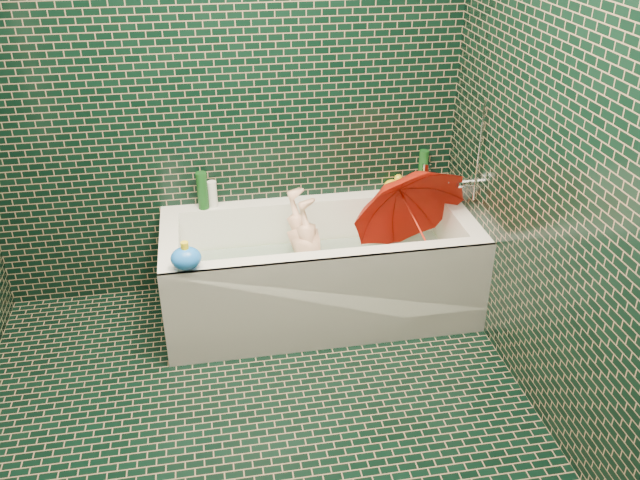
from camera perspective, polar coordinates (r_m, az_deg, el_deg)
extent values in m
plane|color=black|center=(3.11, -5.03, -17.32)|extent=(2.80, 2.80, 0.00)
plane|color=black|center=(3.69, -8.17, 13.10)|extent=(2.80, 0.00, 2.80)
plane|color=black|center=(2.76, 21.74, 5.77)|extent=(0.00, 2.80, 2.80)
cube|color=white|center=(3.89, -0.01, -4.88)|extent=(1.70, 0.75, 0.15)
cube|color=white|center=(4.02, -0.84, 0.93)|extent=(1.70, 0.10, 0.40)
cube|color=white|center=(3.47, 0.95, -4.07)|extent=(1.70, 0.10, 0.40)
cube|color=white|center=(3.95, 11.50, -0.31)|extent=(0.10, 0.55, 0.40)
cube|color=white|center=(3.71, -12.29, -2.48)|extent=(0.10, 0.55, 0.40)
cube|color=white|center=(3.48, 1.06, -5.46)|extent=(1.70, 0.02, 0.55)
cube|color=#4BD029|center=(3.84, -0.01, -3.88)|extent=(1.35, 0.47, 0.01)
cube|color=silver|center=(3.77, -0.01, -2.04)|extent=(1.48, 0.53, 0.00)
cylinder|color=silver|center=(3.79, 12.48, 4.74)|extent=(0.14, 0.05, 0.05)
cylinder|color=silver|center=(3.81, 11.04, 5.05)|extent=(0.05, 0.04, 0.04)
cylinder|color=silver|center=(3.62, 13.28, 7.25)|extent=(0.01, 0.01, 0.55)
imported|color=#F0B696|center=(3.79, -0.70, -1.70)|extent=(0.88, 0.45, 0.32)
imported|color=red|center=(3.70, 8.22, 1.23)|extent=(0.88, 0.84, 0.98)
imported|color=white|center=(4.07, 9.18, 4.05)|extent=(0.13, 0.13, 0.27)
imported|color=#561F76|center=(4.10, 8.63, 4.28)|extent=(0.10, 0.11, 0.21)
imported|color=#134317|center=(4.10, 8.79, 4.26)|extent=(0.17, 0.17, 0.17)
cylinder|color=#134317|center=(4.05, 8.66, 5.85)|extent=(0.06, 0.06, 0.24)
cylinder|color=silver|center=(4.04, 8.90, 5.25)|extent=(0.06, 0.06, 0.18)
cylinder|color=#134317|center=(3.83, -9.87, 4.12)|extent=(0.08, 0.08, 0.22)
cylinder|color=white|center=(3.86, -9.04, 3.84)|extent=(0.06, 0.06, 0.15)
ellipsoid|color=yellow|center=(4.03, 6.07, 4.61)|extent=(0.09, 0.08, 0.07)
sphere|color=yellow|center=(4.03, 6.61, 5.19)|extent=(0.05, 0.05, 0.05)
cone|color=orange|center=(4.03, 6.95, 5.17)|extent=(0.02, 0.02, 0.02)
ellipsoid|color=#1B70F3|center=(3.28, -11.22, -1.52)|extent=(0.15, 0.12, 0.11)
cylinder|color=yellow|center=(3.24, -11.33, -0.50)|extent=(0.04, 0.04, 0.04)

